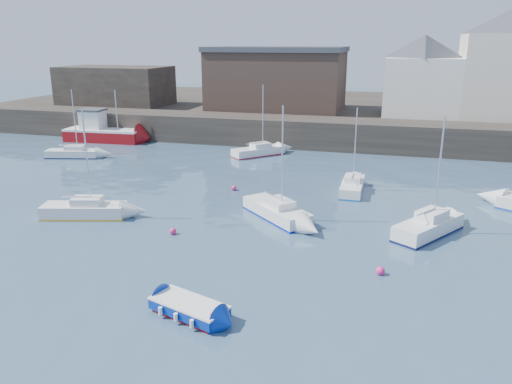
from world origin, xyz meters
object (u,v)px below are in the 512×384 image
(buoy_mid, at_px, (380,274))
(fishing_boat, at_px, (102,131))
(sailboat_e, at_px, (73,153))
(sailboat_c, at_px, (429,226))
(buoy_near, at_px, (173,234))
(buoy_far, at_px, (234,190))
(sailboat_a, at_px, (84,210))
(sailboat_b, at_px, (277,211))
(sailboat_h, at_px, (258,151))
(sailboat_f, at_px, (352,186))
(blue_dinghy, at_px, (189,308))

(buoy_mid, bearing_deg, fishing_boat, 140.49)
(sailboat_e, bearing_deg, buoy_mid, -31.07)
(sailboat_c, xyz_separation_m, buoy_near, (-14.73, -4.06, -0.54))
(buoy_near, height_order, buoy_far, buoy_near)
(sailboat_e, relative_size, buoy_far, 16.39)
(fishing_boat, relative_size, buoy_mid, 20.56)
(sailboat_e, distance_m, buoy_mid, 35.47)
(sailboat_a, height_order, sailboat_c, sailboat_c)
(sailboat_b, height_order, buoy_near, sailboat_b)
(sailboat_h, bearing_deg, buoy_near, -88.06)
(fishing_boat, xyz_separation_m, sailboat_h, (19.31, -2.46, -0.68))
(sailboat_f, height_order, buoy_mid, sailboat_f)
(blue_dinghy, xyz_separation_m, sailboat_f, (4.94, 20.11, 0.08))
(fishing_boat, xyz_separation_m, buoy_far, (20.73, -14.76, -1.13))
(fishing_boat, distance_m, sailboat_h, 19.48)
(sailboat_f, xyz_separation_m, buoy_mid, (2.66, -13.95, -0.45))
(sailboat_e, relative_size, buoy_mid, 15.09)
(sailboat_b, bearing_deg, sailboat_a, -164.88)
(sailboat_b, xyz_separation_m, sailboat_e, (-23.51, 11.64, -0.05))
(fishing_boat, bearing_deg, sailboat_e, -77.30)
(fishing_boat, xyz_separation_m, sailboat_a, (13.20, -23.22, -0.64))
(blue_dinghy, bearing_deg, sailboat_c, 50.68)
(sailboat_b, xyz_separation_m, buoy_near, (-5.32, -4.51, -0.48))
(blue_dinghy, height_order, sailboat_f, sailboat_f)
(sailboat_b, xyz_separation_m, sailboat_h, (-6.07, 17.48, -0.02))
(sailboat_c, distance_m, sailboat_f, 9.31)
(blue_dinghy, xyz_separation_m, fishing_boat, (-24.64, 32.76, 0.77))
(sailboat_f, bearing_deg, sailboat_b, -120.04)
(buoy_near, bearing_deg, sailboat_e, 138.39)
(fishing_boat, height_order, sailboat_c, sailboat_c)
(fishing_boat, distance_m, buoy_far, 25.47)
(fishing_boat, bearing_deg, sailboat_a, -60.39)
(sailboat_b, distance_m, sailboat_h, 18.50)
(blue_dinghy, distance_m, sailboat_a, 14.90)
(buoy_near, distance_m, buoy_far, 9.71)
(buoy_near, bearing_deg, fishing_boat, 129.37)
(sailboat_h, xyz_separation_m, buoy_mid, (12.94, -24.14, -0.46))
(blue_dinghy, height_order, buoy_mid, blue_dinghy)
(sailboat_c, height_order, sailboat_h, sailboat_c)
(fishing_boat, distance_m, buoy_near, 31.64)
(blue_dinghy, bearing_deg, sailboat_e, 132.95)
(buoy_near, bearing_deg, buoy_mid, -10.03)
(buoy_near, xyz_separation_m, buoy_mid, (12.20, -2.16, 0.00))
(fishing_boat, relative_size, sailboat_c, 1.29)
(sailboat_a, height_order, sailboat_e, sailboat_a)
(buoy_near, bearing_deg, sailboat_a, 169.91)
(sailboat_e, bearing_deg, buoy_near, -41.61)
(sailboat_e, height_order, sailboat_f, sailboat_e)
(blue_dinghy, bearing_deg, fishing_boat, 126.95)
(sailboat_a, relative_size, sailboat_f, 1.10)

